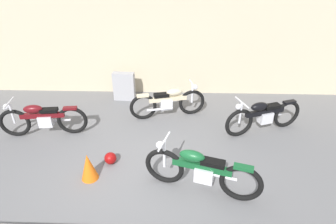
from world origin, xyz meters
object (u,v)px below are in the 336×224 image
object	(u,v)px
stone_marker	(124,86)
helmet	(110,158)
traffic_cone	(88,167)
motorcycle_maroon	(42,119)
motorcycle_black	(263,115)
motorcycle_cream	(169,102)
motorcycle_green	(201,170)

from	to	relation	value
stone_marker	helmet	world-z (taller)	stone_marker
traffic_cone	motorcycle_maroon	world-z (taller)	motorcycle_maroon
motorcycle_maroon	motorcycle_black	bearing A→B (deg)	176.38
stone_marker	helmet	xyz separation A→B (m)	(0.18, -2.86, -0.29)
traffic_cone	motorcycle_black	world-z (taller)	motorcycle_black
traffic_cone	motorcycle_maroon	xyz separation A→B (m)	(-1.44, 1.44, 0.15)
stone_marker	helmet	bearing A→B (deg)	-86.43
helmet	traffic_cone	world-z (taller)	traffic_cone
helmet	motorcycle_cream	xyz separation A→B (m)	(1.12, 1.93, 0.30)
motorcycle_green	motorcycle_maroon	distance (m)	3.88
stone_marker	motorcycle_cream	world-z (taller)	motorcycle_cream
stone_marker	motorcycle_black	size ratio (longest dim) A/B	0.43
motorcycle_black	traffic_cone	bearing A→B (deg)	5.66
motorcycle_green	motorcycle_maroon	size ratio (longest dim) A/B	1.03
motorcycle_black	stone_marker	bearing A→B (deg)	-43.78
helmet	motorcycle_black	world-z (taller)	motorcycle_black
motorcycle_maroon	helmet	bearing A→B (deg)	143.30
motorcycle_maroon	traffic_cone	bearing A→B (deg)	127.95
helmet	motorcycle_maroon	world-z (taller)	motorcycle_maroon
stone_marker	helmet	size ratio (longest dim) A/B	3.33
helmet	motorcycle_black	size ratio (longest dim) A/B	0.13
motorcycle_green	motorcycle_maroon	bearing A→B (deg)	-8.82
stone_marker	motorcycle_maroon	world-z (taller)	motorcycle_maroon
helmet	motorcycle_black	bearing A→B (deg)	21.20
helmet	motorcycle_cream	size ratio (longest dim) A/B	0.13
stone_marker	traffic_cone	distance (m)	3.31
stone_marker	motorcycle_cream	bearing A→B (deg)	-35.61
traffic_cone	motorcycle_black	xyz separation A→B (m)	(3.65, 1.75, 0.16)
stone_marker	motorcycle_cream	xyz separation A→B (m)	(1.29, -0.93, 0.01)
motorcycle_green	motorcycle_cream	distance (m)	2.70
helmet	motorcycle_green	bearing A→B (deg)	-21.50
helmet	motorcycle_maroon	size ratio (longest dim) A/B	0.12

